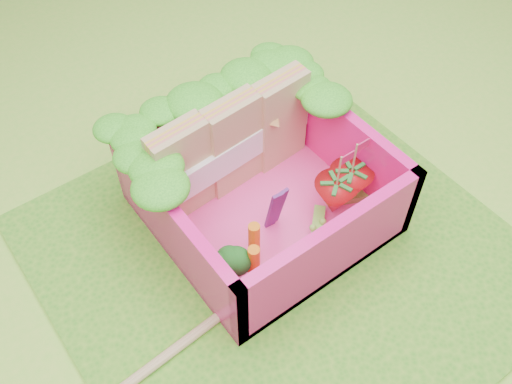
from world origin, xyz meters
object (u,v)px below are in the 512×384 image
object	(u,v)px
strawberry_left	(335,198)
sandwich_stack	(233,144)
bento_box	(263,186)
chopsticks	(164,357)
strawberry_right	(349,186)
broccoli	(223,267)

from	to	relation	value
strawberry_left	sandwich_stack	bearing A→B (deg)	118.97
bento_box	chopsticks	bearing A→B (deg)	-155.04
strawberry_right	bento_box	bearing A→B (deg)	150.15
sandwich_stack	strawberry_right	world-z (taller)	sandwich_stack
strawberry_right	chopsticks	size ratio (longest dim) A/B	0.21
strawberry_left	strawberry_right	xyz separation A→B (m)	(0.13, 0.02, 0.00)
strawberry_right	chopsticks	distance (m)	1.50
sandwich_stack	broccoli	bearing A→B (deg)	-129.39
strawberry_right	broccoli	bearing A→B (deg)	-178.14
bento_box	broccoli	xyz separation A→B (m)	(-0.50, -0.30, -0.06)
sandwich_stack	chopsticks	xyz separation A→B (m)	(-1.01, -0.78, -0.35)
broccoli	strawberry_left	xyz separation A→B (m)	(0.84, 0.02, -0.03)
broccoli	chopsticks	bearing A→B (deg)	-161.80
broccoli	strawberry_right	bearing A→B (deg)	1.86
bento_box	broccoli	distance (m)	0.59
broccoli	strawberry_right	size ratio (longest dim) A/B	0.60
strawberry_left	chopsticks	distance (m)	1.37
bento_box	sandwich_stack	world-z (taller)	sandwich_stack
sandwich_stack	strawberry_right	bearing A→B (deg)	-51.34
bento_box	sandwich_stack	size ratio (longest dim) A/B	1.08
bento_box	strawberry_right	xyz separation A→B (m)	(0.47, -0.27, -0.08)
broccoli	sandwich_stack	bearing A→B (deg)	50.61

